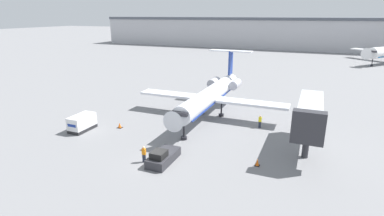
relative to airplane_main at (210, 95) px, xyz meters
The scene contains 10 objects.
ground_plane 17.36m from the airplane_main, 90.19° to the right, with size 600.00×600.00×0.00m, color slate.
terminal_building 103.04m from the airplane_main, 90.03° to the left, with size 180.00×16.80×13.85m.
airplane_main is the anchor object (origin of this frame).
pushback_tug 16.65m from the airplane_main, 88.70° to the right, with size 2.06×4.63×1.67m.
luggage_cart 18.99m from the airplane_main, 138.97° to the right, with size 1.94×3.83×2.14m.
worker_near_tug 17.45m from the airplane_main, 94.98° to the right, with size 0.40×0.26×1.87m.
worker_by_wing 8.74m from the airplane_main, 14.55° to the right, with size 0.40×0.25×1.81m.
traffic_cone_left 14.29m from the airplane_main, 135.93° to the right, with size 0.67×0.67×0.74m.
traffic_cone_right 16.90m from the airplane_main, 53.40° to the right, with size 0.53×0.53×0.81m.
jet_bridge 16.17m from the airplane_main, 26.68° to the right, with size 3.20×11.35×6.19m.
Camera 1 is at (14.44, -25.06, 15.26)m, focal length 28.00 mm.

